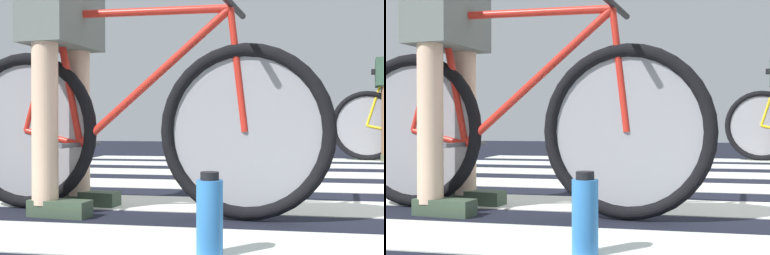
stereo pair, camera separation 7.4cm
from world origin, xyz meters
TOP-DOWN VIEW (x-y plane):
  - ground at (0.00, 0.00)m, footprint 18.00×14.00m
  - crosswalk_markings at (-0.01, -0.24)m, footprint 5.45×5.73m
  - bicycle_1_of_2 at (-1.15, -0.91)m, footprint 1.73×0.52m
  - cyclist_1_of_2 at (-1.46, -0.87)m, footprint 0.35×0.43m
  - water_bottle at (-0.70, -1.54)m, footprint 0.08×0.08m

SIDE VIEW (x-z plane):
  - ground at x=0.00m, z-range 0.00..0.02m
  - crosswalk_markings at x=-0.01m, z-range 0.02..0.02m
  - water_bottle at x=-0.70m, z-range 0.01..0.27m
  - bicycle_1_of_2 at x=-1.15m, z-range -0.06..0.87m
  - cyclist_1_of_2 at x=-1.46m, z-range 0.17..1.18m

